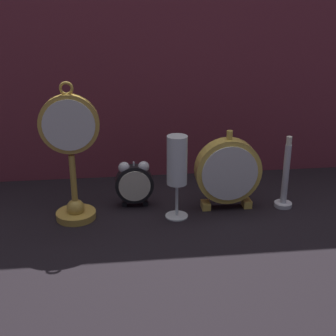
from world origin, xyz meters
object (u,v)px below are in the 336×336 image
(champagne_flute, at_px, (177,166))
(brass_candlestick, at_px, (285,183))
(alarm_clock_twin_bell, at_px, (134,182))
(pocket_watch_on_stand, at_px, (72,158))
(mantel_clock_silver, at_px, (228,172))

(champagne_flute, xyz_separation_m, brass_candlestick, (0.27, 0.02, -0.06))
(champagne_flute, bearing_deg, alarm_clock_twin_bell, 143.72)
(pocket_watch_on_stand, distance_m, alarm_clock_twin_bell, 0.17)
(champagne_flute, relative_size, brass_candlestick, 1.10)
(pocket_watch_on_stand, relative_size, champagne_flute, 1.62)
(champagne_flute, bearing_deg, pocket_watch_on_stand, 175.32)
(champagne_flute, bearing_deg, mantel_clock_silver, 14.48)
(pocket_watch_on_stand, xyz_separation_m, mantel_clock_silver, (0.36, 0.01, -0.05))
(brass_candlestick, bearing_deg, pocket_watch_on_stand, -179.42)
(pocket_watch_on_stand, height_order, brass_candlestick, pocket_watch_on_stand)
(mantel_clock_silver, xyz_separation_m, champagne_flute, (-0.13, -0.03, 0.03))
(pocket_watch_on_stand, height_order, champagne_flute, pocket_watch_on_stand)
(mantel_clock_silver, distance_m, champagne_flute, 0.13)
(pocket_watch_on_stand, relative_size, mantel_clock_silver, 1.64)
(brass_candlestick, bearing_deg, mantel_clock_silver, 176.53)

